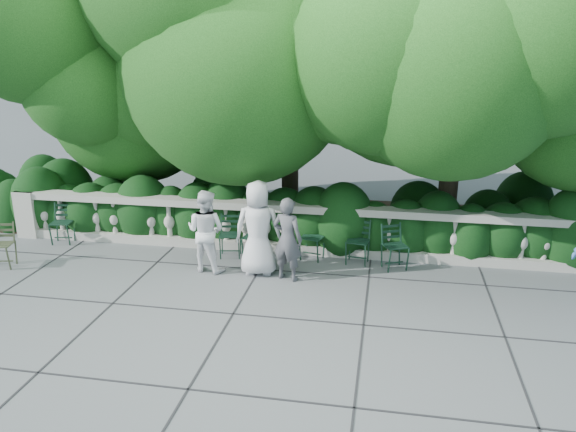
% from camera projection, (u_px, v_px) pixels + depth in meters
% --- Properties ---
extents(ground, '(90.00, 90.00, 0.00)m').
position_uv_depth(ground, '(277.00, 289.00, 9.50)').
color(ground, '#52555A').
rests_on(ground, ground).
extents(balustrade, '(12.00, 0.44, 1.00)m').
position_uv_depth(balustrade, '(295.00, 229.00, 11.05)').
color(balustrade, '#9E998E').
rests_on(balustrade, ground).
extents(shrub_hedge, '(15.00, 2.60, 1.70)m').
position_uv_depth(shrub_hedge, '(304.00, 233.00, 12.32)').
color(shrub_hedge, black).
rests_on(shrub_hedge, ground).
extents(tree_canopy, '(15.04, 6.52, 6.78)m').
position_uv_depth(tree_canopy, '(341.00, 45.00, 11.21)').
color(tree_canopy, '#3F3023').
rests_on(tree_canopy, ground).
extents(chair_a, '(0.52, 0.55, 0.84)m').
position_uv_depth(chair_a, '(61.00, 245.00, 11.56)').
color(chair_a, black).
rests_on(chair_a, ground).
extents(chair_b, '(0.52, 0.55, 0.84)m').
position_uv_depth(chair_b, '(230.00, 259.00, 10.83)').
color(chair_b, black).
rests_on(chair_b, ground).
extents(chair_c, '(0.51, 0.54, 0.84)m').
position_uv_depth(chair_c, '(252.00, 261.00, 10.72)').
color(chair_c, black).
rests_on(chair_c, ground).
extents(chair_d, '(0.60, 0.62, 0.84)m').
position_uv_depth(chair_d, '(397.00, 272.00, 10.25)').
color(chair_d, black).
rests_on(chair_d, ground).
extents(chair_e, '(0.54, 0.57, 0.84)m').
position_uv_depth(chair_e, '(309.00, 262.00, 10.71)').
color(chair_e, black).
rests_on(chair_e, ground).
extents(chair_f, '(0.50, 0.54, 0.84)m').
position_uv_depth(chair_f, '(355.00, 266.00, 10.50)').
color(chair_f, black).
rests_on(chair_f, ground).
extents(chair_weathered, '(0.54, 0.57, 0.84)m').
position_uv_depth(chair_weathered, '(1.00, 270.00, 10.31)').
color(chair_weathered, black).
rests_on(chair_weathered, ground).
extents(person_businessman, '(0.89, 0.63, 1.72)m').
position_uv_depth(person_businessman, '(258.00, 228.00, 9.93)').
color(person_businessman, silver).
rests_on(person_businessman, ground).
extents(person_woman_grey, '(0.63, 0.50, 1.49)m').
position_uv_depth(person_woman_grey, '(288.00, 239.00, 9.71)').
color(person_woman_grey, '#45454B').
rests_on(person_woman_grey, ground).
extents(person_casual_man, '(0.84, 0.71, 1.51)m').
position_uv_depth(person_casual_man, '(206.00, 231.00, 10.11)').
color(person_casual_man, white).
rests_on(person_casual_man, ground).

